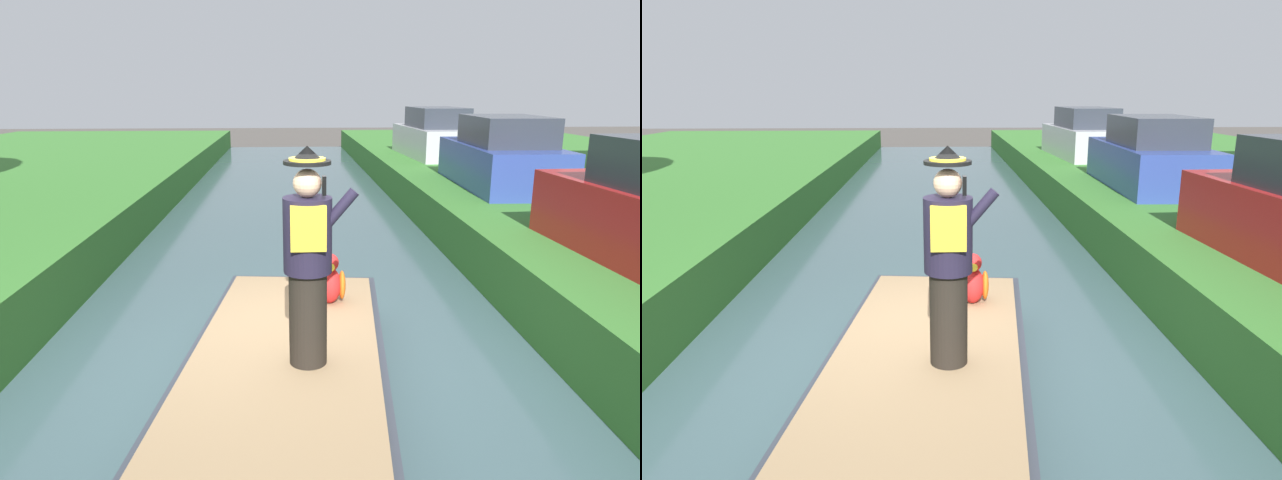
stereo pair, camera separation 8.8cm
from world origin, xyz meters
The scene contains 7 objects.
ground_plane centered at (0.00, 0.00, 0.00)m, with size 80.00×80.00×0.00m, color #4C4742.
canal_water centered at (0.00, 0.00, 0.05)m, with size 5.65×48.00×0.10m, color #3D565B.
boat centered at (0.00, -0.41, 0.40)m, with size 2.21×4.36×0.61m.
person_pirate centered at (0.19, -0.75, 1.64)m, with size 0.61×0.42×1.85m.
parrot_plush centered at (0.47, 0.63, 0.95)m, with size 0.36×0.35×0.57m.
parked_car_blue centered at (4.63, 6.74, 1.57)m, with size 1.80×4.04×1.50m.
parked_car_silver centered at (4.63, 12.35, 1.57)m, with size 1.91×4.08×1.50m.
Camera 1 is at (0.02, -5.16, 2.99)m, focal length 31.62 mm.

